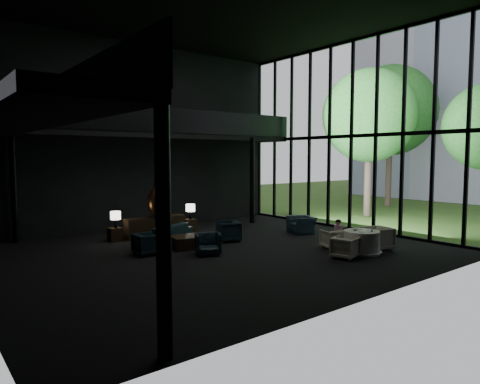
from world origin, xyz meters
TOP-DOWN VIEW (x-y plane):
  - floor at (0.00, 0.00)m, footprint 14.00×12.00m
  - ceiling at (0.00, 0.00)m, footprint 14.00×12.00m
  - wall_back at (0.00, 6.00)m, footprint 14.00×0.04m
  - wall_front at (0.00, -6.00)m, footprint 14.00×0.04m
  - curtain_wall at (6.95, 0.00)m, footprint 0.20×12.00m
  - mezzanine_left at (-6.00, 0.00)m, footprint 2.00×12.00m
  - mezzanine_back at (1.00, 5.00)m, footprint 12.00×2.00m
  - railing_left at (-5.00, 0.00)m, footprint 0.06×12.00m
  - railing_back at (1.00, 4.00)m, footprint 12.00×0.06m
  - column_sw at (-5.00, -5.70)m, footprint 0.24×0.24m
  - column_nw at (-5.00, 5.70)m, footprint 0.24×0.24m
  - column_ne at (4.80, 4.00)m, footprint 0.24×0.24m
  - tree_near at (11.00, 2.00)m, footprint 4.80×4.80m
  - tree_far at (16.00, 4.00)m, footprint 5.60×5.60m
  - console at (-0.44, 3.65)m, footprint 2.43×0.55m
  - bronze_urn at (-0.44, 3.47)m, footprint 0.75×0.75m
  - side_table_left at (-2.04, 3.74)m, footprint 0.45×0.45m
  - table_lamp_left at (-2.04, 3.64)m, footprint 0.37×0.37m
  - side_table_right at (1.16, 3.70)m, footprint 0.49×0.49m
  - table_lamp_right at (1.16, 3.62)m, footprint 0.38×0.38m
  - sofa at (-0.75, 2.30)m, footprint 2.64×1.70m
  - lounge_armchair_west at (-2.09, 0.97)m, footprint 0.68×0.73m
  - lounge_armchair_east at (1.25, 1.11)m, footprint 1.02×1.05m
  - lounge_armchair_south at (-0.56, -0.25)m, footprint 0.97×0.95m
  - window_armchair at (4.68, 0.66)m, footprint 0.94×1.17m
  - coffee_table at (-0.63, 1.03)m, footprint 1.10×1.10m
  - dining_table at (3.41, -3.20)m, footprint 1.29×1.29m
  - dining_chair_north at (3.32, -2.12)m, footprint 0.82×0.80m
  - dining_chair_east at (4.32, -3.16)m, footprint 1.06×1.10m
  - dining_chair_west at (2.50, -3.26)m, footprint 0.77×0.80m
  - child at (3.43, -2.23)m, footprint 0.26×0.26m
  - plate_a at (3.29, -3.31)m, footprint 0.28×0.28m
  - plate_b at (3.61, -3.05)m, footprint 0.29×0.29m
  - saucer at (3.68, -3.25)m, footprint 0.16×0.16m
  - coffee_cup at (3.71, -3.37)m, footprint 0.08×0.08m
  - cereal_bowl at (3.28, -3.04)m, footprint 0.18×0.18m
  - cream_pot at (3.49, -3.51)m, footprint 0.07×0.07m

SIDE VIEW (x-z plane):
  - floor at x=0.00m, z-range -0.01..0.01m
  - coffee_table at x=-0.63m, z-range 0.00..0.42m
  - side_table_left at x=-2.04m, z-range 0.00..0.50m
  - side_table_right at x=1.16m, z-range 0.00..0.54m
  - dining_table at x=3.41m, z-range -0.05..0.70m
  - dining_chair_north at x=3.32m, z-range 0.00..0.67m
  - dining_chair_west at x=2.50m, z-range 0.00..0.69m
  - lounge_armchair_west at x=-2.09m, z-range 0.00..0.74m
  - lounge_armchair_south at x=-0.56m, z-range 0.00..0.77m
  - console at x=-0.44m, z-range 0.00..0.77m
  - lounge_armchair_east at x=1.25m, z-range 0.00..0.86m
  - window_armchair at x=4.68m, z-range 0.00..0.89m
  - dining_chair_east at x=4.32m, z-range 0.00..0.95m
  - sofa at x=-0.75m, z-range 0.00..1.00m
  - child at x=3.43m, z-range 0.45..1.00m
  - saucer at x=3.68m, z-range 0.75..0.76m
  - plate_b at x=3.61m, z-range 0.75..0.77m
  - plate_a at x=3.29m, z-range 0.75..0.77m
  - cream_pot at x=3.49m, z-range 0.75..0.82m
  - coffee_cup at x=3.71m, z-range 0.76..0.82m
  - cereal_bowl at x=3.28m, z-range 0.75..0.84m
  - table_lamp_left at x=-2.04m, z-range 0.63..1.25m
  - table_lamp_right at x=1.16m, z-range 0.67..1.30m
  - bronze_urn at x=-0.44m, z-range 0.67..2.08m
  - column_sw at x=-5.00m, z-range 0.00..4.00m
  - column_nw at x=-5.00m, z-range 0.00..4.00m
  - column_ne at x=4.80m, z-range 0.00..4.00m
  - wall_back at x=0.00m, z-range 0.00..8.00m
  - wall_front at x=0.00m, z-range 0.00..8.00m
  - curtain_wall at x=6.95m, z-range 0.00..8.00m
  - mezzanine_left at x=-6.00m, z-range 3.88..4.12m
  - mezzanine_back at x=1.00m, z-range 3.88..4.12m
  - railing_left at x=-5.00m, z-range 4.10..5.10m
  - railing_back at x=1.00m, z-range 4.10..5.10m
  - tree_near at x=11.00m, z-range 1.41..9.06m
  - tree_far at x=16.00m, z-range 1.59..10.39m
  - ceiling at x=0.00m, z-range 7.99..8.01m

